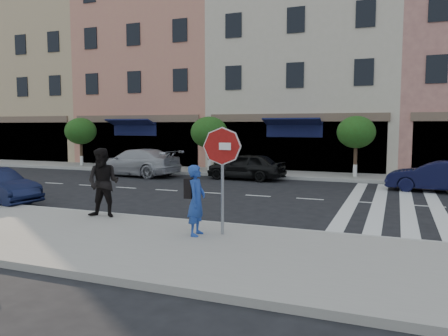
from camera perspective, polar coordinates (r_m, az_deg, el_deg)
ground at (r=13.17m, az=-0.71°, el=-6.24°), size 120.00×120.00×0.00m
sidewalk_near at (r=9.88m, az=-9.11°, el=-9.86°), size 60.00×4.50×0.15m
sidewalk_far at (r=23.59m, az=9.48°, el=-0.90°), size 60.00×3.00×0.15m
building_west_far at (r=39.64m, az=-21.59°, el=9.94°), size 12.00×9.00×12.00m
building_west_mid at (r=33.29m, az=-7.33°, el=12.93°), size 10.00×9.00×14.00m
building_centre at (r=29.56m, az=11.17°, el=10.89°), size 11.00×9.00×11.00m
street_tree_wa at (r=29.56m, az=-18.21°, el=4.57°), size 2.00×2.00×3.05m
street_tree_wb at (r=24.79m, az=-1.95°, el=4.65°), size 2.10×2.10×3.06m
street_tree_c at (r=22.81m, az=16.87°, el=4.46°), size 1.90×1.90×3.04m
stop_sign at (r=10.06m, az=-0.24°, el=1.49°), size 0.89×0.12×2.51m
photographer at (r=10.13m, az=-3.61°, el=-4.23°), size 0.44×0.63×1.64m
walker at (r=12.56m, az=-15.48°, el=-1.87°), size 1.06×0.89×1.92m
car_far_left at (r=23.92m, az=-11.44°, el=0.73°), size 5.23×2.54×1.46m
car_far_mid at (r=21.85m, az=2.89°, el=0.23°), size 4.06×1.95×1.34m
car_far_right at (r=19.70m, az=26.13°, el=-1.00°), size 4.03×1.84×1.28m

